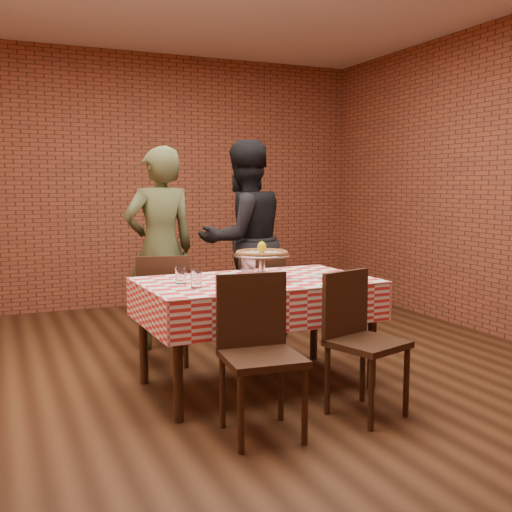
% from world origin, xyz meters
% --- Properties ---
extents(ground, '(6.00, 6.00, 0.00)m').
position_xyz_m(ground, '(0.00, 0.00, 0.00)').
color(ground, black).
rests_on(ground, ground).
extents(back_wall, '(5.50, 0.00, 5.50)m').
position_xyz_m(back_wall, '(0.00, 3.00, 1.45)').
color(back_wall, brown).
rests_on(back_wall, ground).
extents(table, '(1.60, 0.99, 0.75)m').
position_xyz_m(table, '(0.14, -0.18, 0.38)').
color(table, '#352010').
rests_on(table, ground).
extents(tablecloth, '(1.63, 1.03, 0.27)m').
position_xyz_m(tablecloth, '(0.14, -0.18, 0.62)').
color(tablecloth, red).
rests_on(tablecloth, table).
extents(pizza_stand, '(0.41, 0.41, 0.17)m').
position_xyz_m(pizza_stand, '(0.16, -0.22, 0.85)').
color(pizza_stand, silver).
rests_on(pizza_stand, tablecloth).
extents(pizza, '(0.38, 0.38, 0.03)m').
position_xyz_m(pizza, '(0.16, -0.22, 0.94)').
color(pizza, beige).
rests_on(pizza, pizza_stand).
extents(lemon, '(0.06, 0.06, 0.08)m').
position_xyz_m(lemon, '(0.16, -0.22, 0.98)').
color(lemon, yellow).
rests_on(lemon, pizza).
extents(water_glass_left, '(0.07, 0.07, 0.11)m').
position_xyz_m(water_glass_left, '(-0.35, -0.34, 0.81)').
color(water_glass_left, white).
rests_on(water_glass_left, tablecloth).
extents(water_glass_right, '(0.07, 0.07, 0.11)m').
position_xyz_m(water_glass_right, '(-0.39, -0.14, 0.81)').
color(water_glass_right, white).
rests_on(water_glass_right, tablecloth).
extents(side_plate, '(0.16, 0.16, 0.01)m').
position_xyz_m(side_plate, '(0.60, -0.27, 0.76)').
color(side_plate, white).
rests_on(side_plate, tablecloth).
extents(sweetener_packet_a, '(0.06, 0.05, 0.00)m').
position_xyz_m(sweetener_packet_a, '(0.69, -0.33, 0.76)').
color(sweetener_packet_a, white).
rests_on(sweetener_packet_a, tablecloth).
extents(sweetener_packet_b, '(0.05, 0.04, 0.00)m').
position_xyz_m(sweetener_packet_b, '(0.76, -0.29, 0.76)').
color(sweetener_packet_b, white).
rests_on(sweetener_packet_b, tablecloth).
extents(condiment_caddy, '(0.12, 0.10, 0.15)m').
position_xyz_m(condiment_caddy, '(0.20, 0.14, 0.83)').
color(condiment_caddy, silver).
rests_on(condiment_caddy, tablecloth).
extents(chair_near_left, '(0.46, 0.46, 0.90)m').
position_xyz_m(chair_near_left, '(-0.18, -0.98, 0.45)').
color(chair_near_left, '#352010').
rests_on(chair_near_left, ground).
extents(chair_near_right, '(0.50, 0.50, 0.88)m').
position_xyz_m(chair_near_right, '(0.53, -0.96, 0.44)').
color(chair_near_right, '#352010').
rests_on(chair_near_right, ground).
extents(chair_far_left, '(0.48, 0.48, 0.87)m').
position_xyz_m(chair_far_left, '(-0.32, 0.62, 0.44)').
color(chair_far_left, '#352010').
rests_on(chair_far_left, ground).
extents(chair_far_right, '(0.45, 0.45, 0.89)m').
position_xyz_m(chair_far_right, '(0.46, 0.64, 0.44)').
color(chair_far_right, '#352010').
rests_on(chair_far_right, ground).
extents(diner_olive, '(0.67, 0.48, 1.73)m').
position_xyz_m(diner_olive, '(-0.21, 1.09, 0.87)').
color(diner_olive, '#464E2B').
rests_on(diner_olive, ground).
extents(diner_black, '(0.99, 0.83, 1.81)m').
position_xyz_m(diner_black, '(0.56, 1.08, 0.90)').
color(diner_black, black).
rests_on(diner_black, ground).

